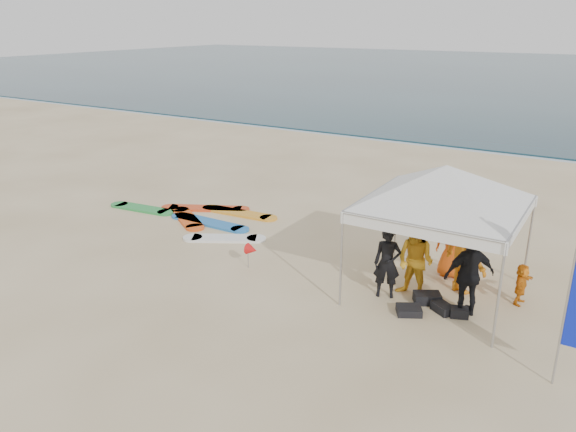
% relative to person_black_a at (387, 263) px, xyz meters
% --- Properties ---
extents(ground, '(120.00, 120.00, 0.00)m').
position_rel_person_black_a_xyz_m(ground, '(-3.43, -2.09, -0.79)').
color(ground, beige).
rests_on(ground, ground).
extents(ocean, '(160.00, 84.00, 0.08)m').
position_rel_person_black_a_xyz_m(ocean, '(-3.43, 57.91, -0.75)').
color(ocean, '#0C2633').
rests_on(ocean, ground).
extents(shoreline_foam, '(160.00, 1.20, 0.01)m').
position_rel_person_black_a_xyz_m(shoreline_foam, '(-3.43, 16.11, -0.79)').
color(shoreline_foam, silver).
rests_on(shoreline_foam, ground).
extents(person_black_a, '(0.68, 0.56, 1.59)m').
position_rel_person_black_a_xyz_m(person_black_a, '(0.00, 0.00, 0.00)').
color(person_black_a, black).
rests_on(person_black_a, ground).
extents(person_yellow, '(0.97, 0.83, 1.74)m').
position_rel_person_black_a_xyz_m(person_yellow, '(0.54, 0.24, 0.08)').
color(person_yellow, gold).
rests_on(person_yellow, ground).
extents(person_orange_a, '(1.41, 1.28, 1.90)m').
position_rel_person_black_a_xyz_m(person_orange_a, '(1.38, 1.08, 0.15)').
color(person_orange_a, '#CB6D12').
rests_on(person_orange_a, ground).
extents(person_black_b, '(1.09, 1.01, 1.79)m').
position_rel_person_black_a_xyz_m(person_black_b, '(1.72, 0.09, 0.10)').
color(person_black_b, black).
rests_on(person_black_b, ground).
extents(person_orange_b, '(0.86, 0.60, 1.68)m').
position_rel_person_black_a_xyz_m(person_orange_b, '(0.94, 1.76, 0.05)').
color(person_orange_b, '#DB5413').
rests_on(person_orange_b, ground).
extents(person_seated, '(0.36, 0.87, 0.91)m').
position_rel_person_black_a_xyz_m(person_seated, '(2.58, 1.16, -0.34)').
color(person_seated, orange).
rests_on(person_seated, ground).
extents(canopy_tent, '(4.46, 4.46, 3.36)m').
position_rel_person_black_a_xyz_m(canopy_tent, '(0.90, 0.67, 2.14)').
color(canopy_tent, '#A5A5A8').
rests_on(canopy_tent, ground).
extents(marker_pennant, '(0.28, 0.28, 0.64)m').
position_rel_person_black_a_xyz_m(marker_pennant, '(-3.33, -0.34, -0.30)').
color(marker_pennant, '#A5A5A8').
rests_on(marker_pennant, ground).
extents(gear_pile, '(1.45, 1.26, 0.22)m').
position_rel_person_black_a_xyz_m(gear_pile, '(1.05, -0.10, -0.70)').
color(gear_pile, black).
rests_on(gear_pile, ground).
extents(surfboard_spread, '(5.71, 3.20, 0.07)m').
position_rel_person_black_a_xyz_m(surfboard_spread, '(-6.75, 1.87, -0.76)').
color(surfboard_spread, silver).
rests_on(surfboard_spread, ground).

